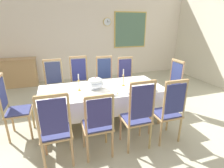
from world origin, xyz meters
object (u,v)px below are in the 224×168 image
Objects in this scene: chair_south_c at (138,115)px; mounted_clock at (107,22)px; chair_north_a at (55,85)px; framed_painting at (130,30)px; bowl_near_right at (152,89)px; bowl_near_left at (112,94)px; chair_south_a at (56,129)px; dining_table at (102,92)px; bowl_far_right at (55,100)px; soup_tureen at (96,83)px; chair_north_c at (106,80)px; spoon_primary at (118,94)px; candlestick_east at (123,79)px; bowl_far_left at (130,92)px; spoon_secondary at (157,89)px; chair_north_d at (127,79)px; chair_north_b at (80,82)px; chair_south_b at (98,124)px; chair_south_d at (169,110)px; candlestick_west at (79,84)px; chair_head_west at (13,107)px; chair_head_east at (171,87)px; sideboard at (13,73)px.

chair_south_c is 4.44m from mounted_clock.
chair_north_a is 3.84m from framed_painting.
bowl_near_right is 0.14× the size of framed_painting.
bowl_near_left is at bearing 115.79° from chair_south_c.
chair_south_a is 0.96× the size of chair_south_c.
dining_table is 0.97m from bowl_far_right.
chair_north_c is at bearing 63.59° from soup_tureen.
chair_south_c is 4.61m from framed_painting.
chair_south_c is at bearing -64.51° from spoon_primary.
bowl_far_left is at bearing -93.91° from candlestick_east.
spoon_secondary is at bearing -91.01° from mounted_clock.
spoon_secondary is (1.89, -0.03, -0.02)m from bowl_far_right.
chair_south_c reaches higher than soup_tureen.
mounted_clock reaches higher than chair_north_d.
chair_north_a is 0.60m from chair_north_b.
bowl_far_left is at bearing 170.20° from spoon_secondary.
bowl_far_left is 0.98× the size of bowl_far_right.
chair_south_b is at bearing -129.27° from candlestick_east.
bowl_near_left is at bearing 79.18° from chair_north_c.
chair_south_a is 0.94× the size of chair_north_b.
mounted_clock is (1.18, 3.22, 1.13)m from soup_tureen.
chair_south_d is 6.15× the size of bowl_far_left.
dining_table is 1.98× the size of chair_south_c.
spoon_primary is at bearing -30.67° from candlestick_west.
chair_head_west reaches higher than bowl_near_left.
chair_north_d is 0.94× the size of chair_head_east.
spoon_primary is (0.32, -0.38, -0.11)m from soup_tureen.
chair_south_d is at bearing -63.62° from candlestick_east.
chair_north_b is at bearing 90.00° from chair_south_b.
chair_north_a is at bearing -141.39° from framed_painting.
sideboard is (-3.17, 3.36, -0.31)m from spoon_secondary.
chair_north_d is 6.47× the size of spoon_primary.
chair_south_b is 0.87× the size of chair_north_b.
chair_south_c is at bearing -64.21° from bowl_near_left.
candlestick_west is at bearing 180.00° from soup_tureen.
spoon_primary is 0.14× the size of framed_painting.
chair_north_c reaches higher than dining_table.
spoon_primary is (-0.72, 0.55, 0.17)m from chair_south_d.
chair_north_b is 1.59m from chair_head_west.
mounted_clock is (1.37, 2.28, 1.39)m from chair_north_b.
chair_north_b is (0.60, 0.00, 0.01)m from chair_north_a.
chair_head_west is at bearing 170.49° from bowl_near_right.
spoon_secondary is (0.08, -1.32, 0.18)m from chair_north_d.
chair_north_c is at bearing -125.44° from framed_painting.
chair_head_east is at bearing 90.00° from chair_head_west.
chair_north_d is at bearing 72.89° from chair_south_c.
soup_tureen is (0.78, 0.93, 0.28)m from chair_south_a.
spoon_secondary is at bearing -15.16° from candlestick_west.
chair_south_a reaches higher than bowl_near_right.
mounted_clock reaches higher than chair_south_d.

